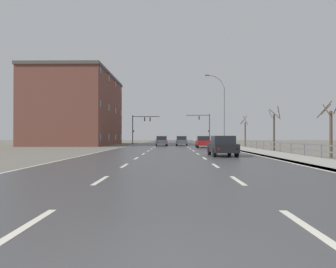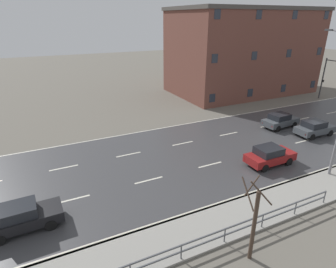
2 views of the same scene
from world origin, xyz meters
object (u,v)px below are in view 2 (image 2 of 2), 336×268
object	(u,v)px
car_near_left	(315,128)
brick_building	(242,51)
traffic_signal_left	(333,72)
car_distant	(22,217)
car_near_right	(270,155)
car_far_right	(280,120)

from	to	relation	value
car_near_left	brick_building	world-z (taller)	brick_building
traffic_signal_left	car_distant	bearing A→B (deg)	-75.30
car_near_right	car_near_left	bearing A→B (deg)	107.36
car_far_right	brick_building	bearing A→B (deg)	152.73
brick_building	car_distant	bearing A→B (deg)	-57.04
car_near_left	car_far_right	bearing A→B (deg)	-155.03
brick_building	traffic_signal_left	bearing A→B (deg)	37.00
car_near_right	car_distant	distance (m)	18.03
car_near_right	car_far_right	bearing A→B (deg)	129.37
traffic_signal_left	car_near_left	xyz separation A→B (m)	(8.18, -13.23, -3.25)
car_near_left	car_distant	world-z (taller)	same
traffic_signal_left	brick_building	bearing A→B (deg)	-143.00
traffic_signal_left	brick_building	xyz separation A→B (m)	(-10.34, -7.79, 2.25)
car_far_right	traffic_signal_left	bearing A→B (deg)	105.47
traffic_signal_left	car_far_right	bearing A→B (deg)	-71.25
traffic_signal_left	car_near_right	world-z (taller)	traffic_signal_left
car_far_right	car_near_left	bearing A→B (deg)	19.71
car_near_right	car_distant	size ratio (longest dim) A/B	0.99
traffic_signal_left	brick_building	world-z (taller)	brick_building
car_distant	brick_building	distance (m)	38.63
car_far_right	car_near_right	world-z (taller)	same
car_near_left	car_distant	bearing A→B (deg)	-83.14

